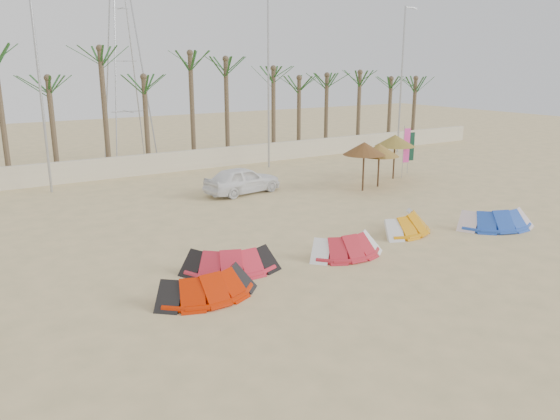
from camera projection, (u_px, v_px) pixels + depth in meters
ground at (384, 293)px, 16.82m from camera, size 120.00×120.00×0.00m
boundary_wall at (145, 164)px, 34.57m from camera, size 60.00×0.30×1.30m
palm_line at (141, 70)px, 34.63m from camera, size 52.00×4.00×7.70m
lamp_b at (41, 85)px, 28.52m from camera, size 1.25×0.14×11.00m
lamp_c at (269, 80)px, 35.77m from camera, size 1.25×0.14×11.00m
lamp_d at (402, 78)px, 41.99m from camera, size 1.25×0.14×11.00m
pylon at (131, 160)px, 40.15m from camera, size 3.00×3.00×14.00m
kite_red_left at (203, 283)px, 16.57m from camera, size 3.24×1.62×0.90m
kite_red_mid at (226, 258)px, 18.64m from camera, size 3.61×2.50×0.90m
kite_red_right at (342, 244)px, 20.12m from camera, size 3.03×1.74×0.90m
kite_orange at (403, 222)px, 22.93m from camera, size 3.30×2.30×0.90m
kite_blue at (490, 217)px, 23.55m from camera, size 3.74×2.52×0.90m
parasol_left at (364, 149)px, 29.75m from camera, size 2.34×2.34×2.72m
parasol_mid at (379, 150)px, 30.84m from camera, size 2.28×2.28×2.46m
parasol_right at (395, 141)px, 32.90m from camera, size 2.44×2.44×2.70m
flag_pink at (405, 147)px, 33.37m from camera, size 0.45×0.12×3.22m
flag_green at (411, 148)px, 34.80m from camera, size 0.45×0.08×2.78m
car at (242, 180)px, 29.55m from camera, size 4.52×2.31×1.47m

